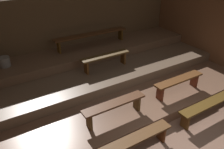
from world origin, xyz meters
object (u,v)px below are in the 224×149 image
object	(u,v)px
bench_middle_center	(105,58)
bench_upper_center	(92,36)
bench_lower_left	(114,106)
pail_upper	(4,62)
bench_floor_right	(222,98)
bench_lower_right	(179,82)

from	to	relation	value
bench_middle_center	bench_upper_center	distance (m)	1.19
bench_middle_center	bench_lower_left	bearing A→B (deg)	-114.80
bench_lower_left	pail_upper	xyz separation A→B (m)	(-1.61, 2.73, 0.30)
bench_lower_left	pail_upper	size ratio (longest dim) A/B	4.84
bench_floor_right	bench_upper_center	bearing A→B (deg)	112.50
bench_floor_right	bench_lower_right	world-z (taller)	bench_lower_right
bench_lower_right	bench_floor_right	bearing A→B (deg)	-53.19
bench_upper_center	pail_upper	bearing A→B (deg)	-177.85
bench_lower_left	bench_middle_center	size ratio (longest dim) A/B	1.00
bench_floor_right	pail_upper	bearing A→B (deg)	138.98
bench_lower_left	bench_floor_right	bearing A→B (deg)	-18.39
bench_middle_center	bench_upper_center	bearing A→B (deg)	80.97
bench_floor_right	bench_middle_center	size ratio (longest dim) A/B	1.88
bench_floor_right	bench_lower_right	bearing A→B (deg)	126.81
pail_upper	bench_floor_right	bearing A→B (deg)	-41.02
bench_lower_left	bench_lower_right	xyz separation A→B (m)	(1.85, 0.00, 0.00)
bench_lower_left	bench_upper_center	xyz separation A→B (m)	(0.96, 2.82, 0.51)
bench_lower_right	bench_upper_center	distance (m)	3.01
bench_lower_right	pail_upper	distance (m)	4.42
bench_lower_right	bench_upper_center	xyz separation A→B (m)	(-0.90, 2.82, 0.51)
bench_floor_right	bench_middle_center	distance (m)	3.05
bench_floor_right	bench_middle_center	bearing A→B (deg)	124.09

